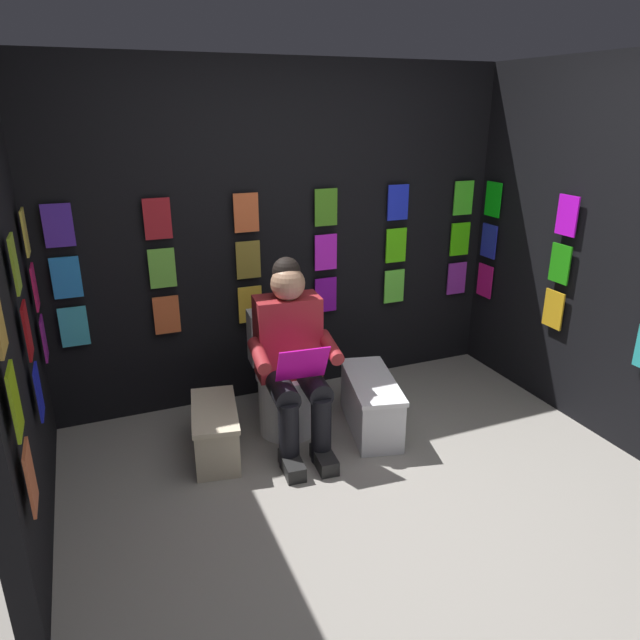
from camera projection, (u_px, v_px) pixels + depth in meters
The scene contains 8 objects.
ground_plane at pixel (415, 546), 2.86m from camera, with size 30.00×30.00×0.00m, color gray.
display_wall_back at pixel (284, 236), 4.12m from camera, with size 3.41×0.14×2.34m.
display_wall_left at pixel (573, 244), 3.87m from camera, with size 0.14×1.87×2.34m.
display_wall_right at pixel (2, 307), 2.66m from camera, with size 0.14×1.87×2.34m.
toilet at pixel (284, 381), 3.84m from camera, with size 0.42×0.57×0.77m.
person_reading at pixel (293, 356), 3.55m from camera, with size 0.55×0.71×1.19m.
comic_longbox_near at pixel (371, 404), 3.84m from camera, with size 0.45×0.75×0.37m.
comic_longbox_far at pixel (216, 431), 3.56m from camera, with size 0.37×0.62×0.32m.
Camera 1 is at (1.31, 1.94, 2.04)m, focal length 32.55 mm.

